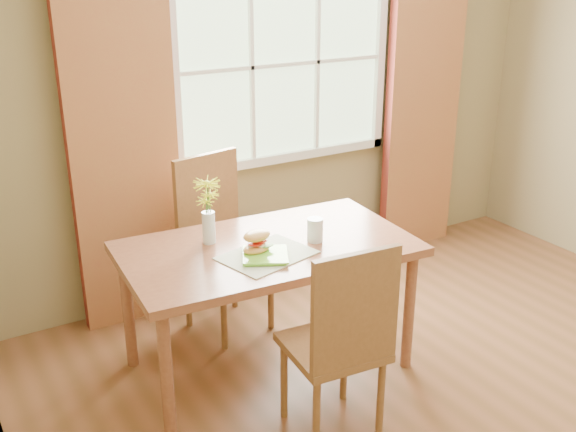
# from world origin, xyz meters

# --- Properties ---
(room) EXTENTS (4.24, 3.84, 2.74)m
(room) POSITION_xyz_m (0.00, 0.00, 1.35)
(room) COLOR brown
(room) RESTS_ON ground
(window) EXTENTS (1.62, 0.06, 1.32)m
(window) POSITION_xyz_m (0.00, 1.87, 1.50)
(window) COLOR #A7C897
(window) RESTS_ON room
(curtain_left) EXTENTS (0.65, 0.08, 2.20)m
(curtain_left) POSITION_xyz_m (-1.15, 1.78, 1.10)
(curtain_left) COLOR maroon
(curtain_left) RESTS_ON room
(curtain_right) EXTENTS (0.65, 0.08, 2.20)m
(curtain_right) POSITION_xyz_m (1.15, 1.78, 1.10)
(curtain_right) COLOR maroon
(curtain_right) RESTS_ON room
(dining_table) EXTENTS (1.58, 0.96, 0.74)m
(dining_table) POSITION_xyz_m (-0.70, 0.85, 0.67)
(dining_table) COLOR brown
(dining_table) RESTS_ON room
(chair_near) EXTENTS (0.46, 0.46, 1.02)m
(chair_near) POSITION_xyz_m (-0.71, 0.14, 0.56)
(chair_near) COLOR brown
(chair_near) RESTS_ON room
(chair_far) EXTENTS (0.53, 0.53, 1.08)m
(chair_far) POSITION_xyz_m (-0.72, 1.44, 0.59)
(chair_far) COLOR brown
(chair_far) RESTS_ON room
(placemat) EXTENTS (0.52, 0.43, 0.01)m
(placemat) POSITION_xyz_m (-0.77, 0.73, 0.75)
(placemat) COLOR beige
(placemat) RESTS_ON dining_table
(plate) EXTENTS (0.30, 0.30, 0.01)m
(plate) POSITION_xyz_m (-0.80, 0.71, 0.76)
(plate) COLOR #7EE038
(plate) RESTS_ON placemat
(croissant_sandwich) EXTENTS (0.18, 0.14, 0.12)m
(croissant_sandwich) POSITION_xyz_m (-0.81, 0.76, 0.82)
(croissant_sandwich) COLOR #F1C852
(croissant_sandwich) RESTS_ON plate
(water_glass) EXTENTS (0.09, 0.09, 0.13)m
(water_glass) POSITION_xyz_m (-0.46, 0.77, 0.81)
(water_glass) COLOR silver
(water_glass) RESTS_ON dining_table
(flower_vase) EXTENTS (0.14, 0.14, 0.36)m
(flower_vase) POSITION_xyz_m (-0.95, 1.04, 0.96)
(flower_vase) COLOR silver
(flower_vase) RESTS_ON dining_table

